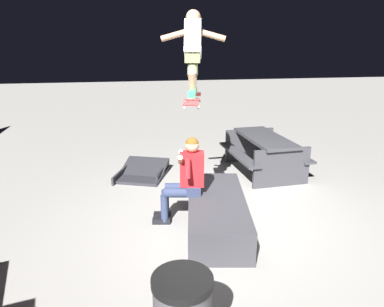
# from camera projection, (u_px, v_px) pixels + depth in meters

# --- Properties ---
(ground_plane) EXTENTS (40.00, 40.00, 0.00)m
(ground_plane) POSITION_uv_depth(u_px,v_px,m) (226.00, 221.00, 5.27)
(ground_plane) COLOR gray
(ledge_box_main) EXTENTS (2.07, 1.13, 0.45)m
(ledge_box_main) POSITION_uv_depth(u_px,v_px,m) (216.00, 212.00, 5.03)
(ledge_box_main) COLOR #38383D
(ledge_box_main) RESTS_ON ground
(person_sitting_on_ledge) EXTENTS (0.60, 0.78, 1.28)m
(person_sitting_on_ledge) POSITION_uv_depth(u_px,v_px,m) (185.00, 176.00, 5.07)
(person_sitting_on_ledge) COLOR #2D3856
(person_sitting_on_ledge) RESTS_ON ground
(skateboard) EXTENTS (1.04, 0.43, 0.16)m
(skateboard) POSITION_uv_depth(u_px,v_px,m) (193.00, 100.00, 4.92)
(skateboard) COLOR #B72D2D
(skater_airborne) EXTENTS (0.64, 0.88, 1.12)m
(skater_airborne) POSITION_uv_depth(u_px,v_px,m) (193.00, 49.00, 4.77)
(skater_airborne) COLOR #2D9E66
(kicker_ramp) EXTENTS (1.26, 1.18, 0.32)m
(kicker_ramp) POSITION_uv_depth(u_px,v_px,m) (142.00, 173.00, 7.01)
(kicker_ramp) COLOR #28282D
(kicker_ramp) RESTS_ON ground
(picnic_table_back) EXTENTS (1.78, 1.44, 0.75)m
(picnic_table_back) POSITION_uv_depth(u_px,v_px,m) (264.00, 149.00, 7.10)
(picnic_table_back) COLOR #38383D
(picnic_table_back) RESTS_ON ground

